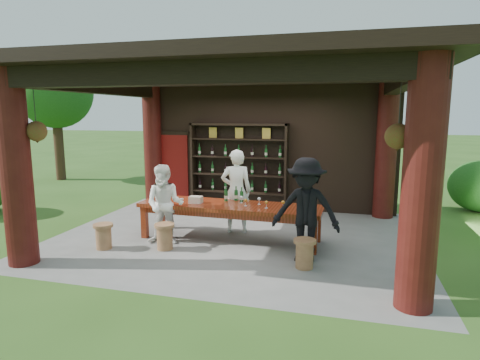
% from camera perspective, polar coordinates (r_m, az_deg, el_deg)
% --- Properties ---
extents(ground, '(90.00, 90.00, 0.00)m').
position_cam_1_polar(ground, '(8.56, -0.69, -8.04)').
color(ground, '#2D5119').
rests_on(ground, ground).
extents(pavilion, '(7.50, 6.00, 3.60)m').
position_cam_1_polar(pavilion, '(8.59, -0.04, 6.49)').
color(pavilion, slate).
rests_on(pavilion, ground).
extents(wine_shelf, '(2.63, 0.40, 2.32)m').
position_cam_1_polar(wine_shelf, '(10.78, -0.18, 1.94)').
color(wine_shelf, black).
rests_on(wine_shelf, ground).
extents(tasting_table, '(3.77, 1.07, 0.75)m').
position_cam_1_polar(tasting_table, '(8.20, -1.44, -4.22)').
color(tasting_table, '#5D220D').
rests_on(tasting_table, ground).
extents(stool_near_left, '(0.38, 0.38, 0.50)m').
position_cam_1_polar(stool_near_left, '(7.86, -10.67, -7.80)').
color(stool_near_left, brown).
rests_on(stool_near_left, ground).
extents(stool_near_right, '(0.38, 0.38, 0.50)m').
position_cam_1_polar(stool_near_right, '(6.92, 9.16, -10.19)').
color(stool_near_right, brown).
rests_on(stool_near_right, ground).
extents(stool_far_left, '(0.37, 0.37, 0.49)m').
position_cam_1_polar(stool_far_left, '(8.19, -18.84, -7.49)').
color(stool_far_left, brown).
rests_on(stool_far_left, ground).
extents(host, '(0.76, 0.60, 1.82)m').
position_cam_1_polar(host, '(8.70, -0.53, -1.58)').
color(host, white).
rests_on(host, ground).
extents(guest_woman, '(0.87, 0.73, 1.59)m').
position_cam_1_polar(guest_woman, '(8.07, -10.60, -3.46)').
color(guest_woman, white).
rests_on(guest_woman, ground).
extents(guest_man, '(1.24, 0.77, 1.83)m').
position_cam_1_polar(guest_man, '(7.07, 9.35, -4.25)').
color(guest_man, black).
rests_on(guest_man, ground).
extents(table_bottles, '(0.42, 0.17, 0.31)m').
position_cam_1_polar(table_bottles, '(8.43, -0.78, -1.97)').
color(table_bottles, '#194C1E').
rests_on(table_bottles, tasting_table).
extents(table_glasses, '(0.97, 0.40, 0.15)m').
position_cam_1_polar(table_glasses, '(8.01, 2.69, -3.17)').
color(table_glasses, silver).
rests_on(table_glasses, tasting_table).
extents(napkin_basket, '(0.27, 0.19, 0.14)m').
position_cam_1_polar(napkin_basket, '(8.31, -6.30, -2.79)').
color(napkin_basket, '#BF6672').
rests_on(napkin_basket, tasting_table).
extents(shrubs, '(22.73, 8.61, 1.36)m').
position_cam_1_polar(shrubs, '(9.21, 26.33, -4.20)').
color(shrubs, '#194C14').
rests_on(shrubs, ground).
extents(trees, '(22.29, 11.64, 4.80)m').
position_cam_1_polar(trees, '(9.88, 22.97, 13.33)').
color(trees, '#3F2819').
rests_on(trees, ground).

